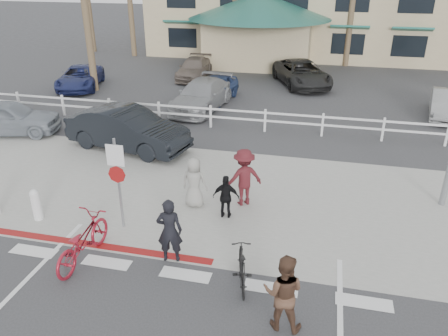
% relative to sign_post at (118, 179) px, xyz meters
% --- Properties ---
extents(ground, '(140.00, 140.00, 0.00)m').
position_rel_sign_post_xyz_m(ground, '(2.30, -2.20, -1.45)').
color(ground, '#333335').
extents(sidewalk_plaza, '(22.00, 7.00, 0.01)m').
position_rel_sign_post_xyz_m(sidewalk_plaza, '(2.30, 2.30, -1.44)').
color(sidewalk_plaza, gray).
rests_on(sidewalk_plaza, ground).
extents(cross_street, '(40.00, 5.00, 0.01)m').
position_rel_sign_post_xyz_m(cross_street, '(2.30, 6.30, -1.45)').
color(cross_street, '#333335').
rests_on(cross_street, ground).
extents(parking_lot, '(50.00, 16.00, 0.01)m').
position_rel_sign_post_xyz_m(parking_lot, '(2.30, 15.80, -1.45)').
color(parking_lot, '#333335').
rests_on(parking_lot, ground).
extents(curb_red, '(7.00, 0.25, 0.02)m').
position_rel_sign_post_xyz_m(curb_red, '(-0.70, -1.00, -1.44)').
color(curb_red, maroon).
rests_on(curb_red, ground).
extents(rail_fence, '(29.40, 0.16, 1.00)m').
position_rel_sign_post_xyz_m(rail_fence, '(2.80, 8.30, -0.95)').
color(rail_fence, silver).
rests_on(rail_fence, ground).
extents(sign_post, '(0.50, 0.10, 2.90)m').
position_rel_sign_post_xyz_m(sign_post, '(0.00, 0.00, 0.00)').
color(sign_post, gray).
rests_on(sign_post, ground).
extents(bollard_0, '(0.26, 0.26, 0.95)m').
position_rel_sign_post_xyz_m(bollard_0, '(-2.50, -0.20, -0.97)').
color(bollard_0, silver).
rests_on(bollard_0, ground).
extents(bike_red, '(0.86, 2.17, 1.12)m').
position_rel_sign_post_xyz_m(bike_red, '(-0.28, -1.59, -0.89)').
color(bike_red, maroon).
rests_on(bike_red, ground).
extents(rider_red, '(0.68, 0.52, 1.68)m').
position_rel_sign_post_xyz_m(rider_red, '(1.78, -1.12, -0.61)').
color(rider_red, black).
rests_on(rider_red, ground).
extents(bike_black, '(0.82, 1.60, 0.93)m').
position_rel_sign_post_xyz_m(bike_black, '(3.63, -1.58, -0.99)').
color(bike_black, black).
rests_on(bike_black, ground).
extents(rider_black, '(0.83, 0.66, 1.67)m').
position_rel_sign_post_xyz_m(rider_black, '(4.64, -2.64, -0.61)').
color(rider_black, brown).
rests_on(rider_black, ground).
extents(pedestrian_a, '(1.31, 1.16, 1.76)m').
position_rel_sign_post_xyz_m(pedestrian_a, '(2.97, 2.00, -0.57)').
color(pedestrian_a, '#4E161B').
rests_on(pedestrian_a, ground).
extents(pedestrian_child, '(0.78, 0.37, 1.30)m').
position_rel_sign_post_xyz_m(pedestrian_child, '(2.64, 1.13, -0.80)').
color(pedestrian_child, black).
rests_on(pedestrian_child, ground).
extents(pedestrian_b, '(0.78, 0.52, 1.55)m').
position_rel_sign_post_xyz_m(pedestrian_b, '(1.59, 1.57, -0.68)').
color(pedestrian_b, gray).
rests_on(pedestrian_b, ground).
extents(car_white_sedan, '(5.13, 2.72, 1.61)m').
position_rel_sign_post_xyz_m(car_white_sedan, '(-2.19, 5.23, -0.65)').
color(car_white_sedan, black).
rests_on(car_white_sedan, ground).
extents(car_red_compact, '(4.52, 2.70, 1.44)m').
position_rel_sign_post_xyz_m(car_red_compact, '(-7.81, 5.61, -0.73)').
color(car_red_compact, gray).
rests_on(car_red_compact, ground).
extents(lot_car_0, '(3.27, 4.89, 1.25)m').
position_rel_sign_post_xyz_m(lot_car_0, '(-8.74, 13.06, -0.83)').
color(lot_car_0, navy).
rests_on(lot_car_0, ground).
extents(lot_car_1, '(2.49, 5.00, 1.40)m').
position_rel_sign_post_xyz_m(lot_car_1, '(-0.82, 10.80, -0.75)').
color(lot_car_1, gray).
rests_on(lot_car_1, ground).
extents(lot_car_2, '(2.11, 4.08, 1.33)m').
position_rel_sign_post_xyz_m(lot_car_2, '(-0.53, 12.27, -0.79)').
color(lot_car_2, navy).
rests_on(lot_car_2, ground).
extents(lot_car_3, '(1.95, 3.92, 1.24)m').
position_rel_sign_post_xyz_m(lot_car_3, '(10.63, 12.23, -0.83)').
color(lot_car_3, gray).
rests_on(lot_car_3, ground).
extents(lot_car_4, '(1.97, 4.29, 1.21)m').
position_rel_sign_post_xyz_m(lot_car_4, '(-3.02, 16.85, -0.84)').
color(lot_car_4, '#6B5E54').
rests_on(lot_car_4, ground).
extents(lot_car_5, '(4.19, 5.69, 1.44)m').
position_rel_sign_post_xyz_m(lot_car_5, '(3.65, 16.61, -0.73)').
color(lot_car_5, black).
rests_on(lot_car_5, ground).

